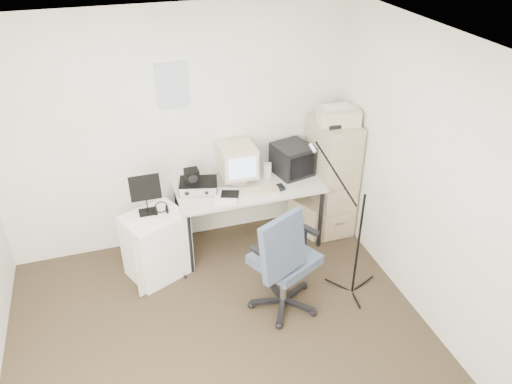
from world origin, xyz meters
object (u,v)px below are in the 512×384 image
object	(u,v)px
office_chair	(285,257)
side_cart	(157,245)
filing_cabinet	(331,176)
desk	(249,214)

from	to	relation	value
office_chair	side_cart	world-z (taller)	office_chair
filing_cabinet	desk	xyz separation A→B (m)	(-0.95, -0.03, -0.29)
desk	side_cart	bearing A→B (deg)	-168.22
office_chair	filing_cabinet	bearing A→B (deg)	22.12
office_chair	side_cart	size ratio (longest dim) A/B	1.64
desk	office_chair	size ratio (longest dim) A/B	1.33
filing_cabinet	side_cart	size ratio (longest dim) A/B	1.89
filing_cabinet	office_chair	size ratio (longest dim) A/B	1.15
filing_cabinet	desk	bearing A→B (deg)	-178.19
desk	office_chair	bearing A→B (deg)	-89.03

